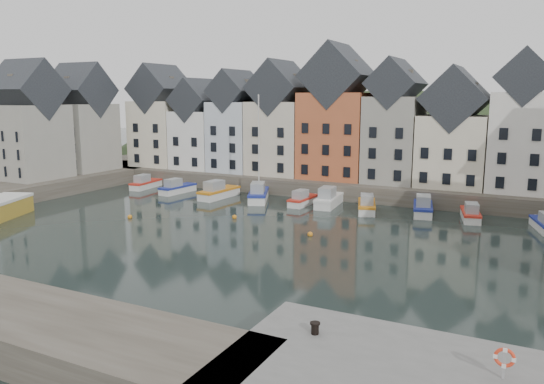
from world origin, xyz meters
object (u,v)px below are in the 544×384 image
Objects in this scene: boat_d at (258,194)px; mooring_bollard at (315,328)px; boat_a at (145,184)px; life_ring_post at (505,358)px.

boat_d is 23.74× the size of mooring_bollard.
boat_a is 0.45× the size of boat_d.
mooring_bollard is (40.84, -36.40, 1.65)m from boat_a.
mooring_bollard reaches higher than boat_a.
life_ring_post reaches higher than boat_a.
boat_d is at bearing 130.05° from life_ring_post.
boat_d is 41.97m from mooring_bollard.
boat_a is at bearing 138.29° from mooring_bollard.
mooring_bollard is at bearing -47.81° from boat_a.
mooring_bollard is 8.06m from life_ring_post.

